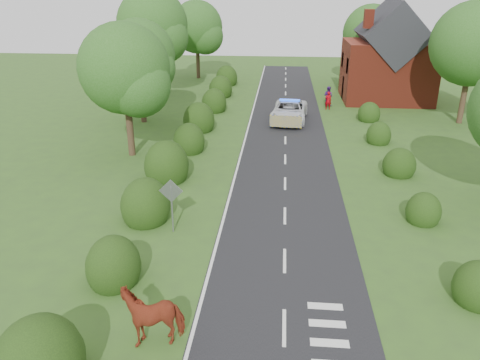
# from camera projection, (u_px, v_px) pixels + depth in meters

# --- Properties ---
(ground) EXTENTS (120.00, 120.00, 0.00)m
(ground) POSITION_uv_depth(u_px,v_px,m) (285.00, 261.00, 18.78)
(ground) COLOR #345221
(road) EXTENTS (6.00, 70.00, 0.02)m
(road) POSITION_uv_depth(u_px,v_px,m) (285.00, 145.00, 32.58)
(road) COLOR black
(road) RESTS_ON ground
(road_markings) EXTENTS (4.96, 70.00, 0.01)m
(road_markings) POSITION_uv_depth(u_px,v_px,m) (261.00, 154.00, 30.80)
(road_markings) COLOR white
(road_markings) RESTS_ON road
(hedgerow_left) EXTENTS (2.75, 50.41, 3.00)m
(hedgerow_left) POSITION_uv_depth(u_px,v_px,m) (183.00, 147.00, 29.80)
(hedgerow_left) COLOR black
(hedgerow_left) RESTS_ON ground
(hedgerow_right) EXTENTS (2.10, 45.78, 2.10)m
(hedgerow_right) POSITION_uv_depth(u_px,v_px,m) (395.00, 159.00, 28.33)
(hedgerow_right) COLOR black
(hedgerow_right) RESTS_ON ground
(tree_left_a) EXTENTS (5.74, 5.60, 8.38)m
(tree_left_a) POSITION_uv_depth(u_px,v_px,m) (128.00, 73.00, 28.47)
(tree_left_a) COLOR #332316
(tree_left_a) RESTS_ON ground
(tree_left_b) EXTENTS (5.74, 5.60, 8.07)m
(tree_left_b) POSITION_uv_depth(u_px,v_px,m) (142.00, 59.00, 36.07)
(tree_left_b) COLOR #332316
(tree_left_b) RESTS_ON ground
(tree_left_c) EXTENTS (6.97, 6.80, 10.22)m
(tree_left_c) POSITION_uv_depth(u_px,v_px,m) (155.00, 28.00, 44.79)
(tree_left_c) COLOR #332316
(tree_left_c) RESTS_ON ground
(tree_left_d) EXTENTS (6.15, 6.00, 8.89)m
(tree_left_d) POSITION_uv_depth(u_px,v_px,m) (199.00, 29.00, 54.15)
(tree_left_d) COLOR #332316
(tree_left_d) RESTS_ON ground
(tree_right_b) EXTENTS (6.56, 6.40, 9.40)m
(tree_right_b) POSITION_uv_depth(u_px,v_px,m) (477.00, 48.00, 35.40)
(tree_right_b) COLOR #332316
(tree_right_b) RESTS_ON ground
(tree_right_c) EXTENTS (6.15, 6.00, 8.58)m
(tree_right_c) POSITION_uv_depth(u_px,v_px,m) (373.00, 35.00, 50.78)
(tree_right_c) COLOR #332316
(tree_right_c) RESTS_ON ground
(road_sign) EXTENTS (1.06, 0.08, 2.53)m
(road_sign) POSITION_uv_depth(u_px,v_px,m) (171.00, 198.00, 20.41)
(road_sign) COLOR gray
(road_sign) RESTS_ON ground
(house) EXTENTS (8.00, 7.40, 9.17)m
(house) POSITION_uv_depth(u_px,v_px,m) (388.00, 60.00, 44.13)
(house) COLOR maroon
(house) RESTS_ON ground
(cow) EXTENTS (2.47, 1.83, 1.57)m
(cow) POSITION_uv_depth(u_px,v_px,m) (153.00, 316.00, 14.43)
(cow) COLOR maroon
(cow) RESTS_ON ground
(police_van) EXTENTS (3.24, 6.14, 1.78)m
(police_van) POSITION_uv_depth(u_px,v_px,m) (289.00, 111.00, 38.10)
(police_van) COLOR silver
(police_van) RESTS_ON ground
(pedestrian_red) EXTENTS (0.61, 0.43, 1.61)m
(pedestrian_red) POSITION_uv_depth(u_px,v_px,m) (328.00, 101.00, 41.68)
(pedestrian_red) COLOR #9F030D
(pedestrian_red) RESTS_ON ground
(pedestrian_purple) EXTENTS (1.11, 1.08, 1.80)m
(pedestrian_purple) POSITION_uv_depth(u_px,v_px,m) (328.00, 96.00, 42.96)
(pedestrian_purple) COLOR #3D1864
(pedestrian_purple) RESTS_ON ground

